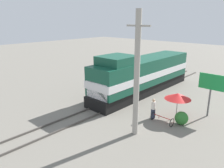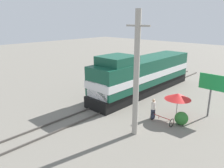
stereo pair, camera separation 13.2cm
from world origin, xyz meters
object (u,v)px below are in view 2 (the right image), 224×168
(utility_pole, at_px, (136,75))
(person_bystander, at_px, (153,108))
(billboard_sign, at_px, (212,85))
(bicycle, at_px, (162,119))
(vendor_umbrella, at_px, (178,96))
(locomotive, at_px, (142,75))

(utility_pole, bearing_deg, person_bystander, 97.74)
(person_bystander, bearing_deg, billboard_sign, 48.23)
(person_bystander, height_order, bicycle, person_bystander)
(person_bystander, bearing_deg, vendor_umbrella, 45.40)
(utility_pole, xyz_separation_m, billboard_sign, (2.75, 6.54, -1.58))
(locomotive, bearing_deg, billboard_sign, -8.89)
(locomotive, xyz_separation_m, utility_pole, (4.94, -7.74, 2.28))
(utility_pole, relative_size, person_bystander, 5.01)
(vendor_umbrella, xyz_separation_m, bicycle, (-0.38, -1.64, -1.57))
(vendor_umbrella, bearing_deg, person_bystander, -134.60)
(vendor_umbrella, bearing_deg, bicycle, -103.09)
(locomotive, relative_size, vendor_umbrella, 6.97)
(utility_pole, xyz_separation_m, person_bystander, (-0.41, 3.00, -3.40))
(locomotive, xyz_separation_m, billboard_sign, (7.70, -1.20, 0.71))
(utility_pole, xyz_separation_m, vendor_umbrella, (0.97, 4.40, -2.41))
(locomotive, bearing_deg, utility_pole, -57.43)
(bicycle, bearing_deg, locomotive, -129.70)
(person_bystander, bearing_deg, bicycle, -13.79)
(vendor_umbrella, relative_size, billboard_sign, 0.59)
(billboard_sign, height_order, bicycle, billboard_sign)
(locomotive, bearing_deg, person_bystander, -46.25)
(billboard_sign, distance_m, person_bystander, 5.08)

